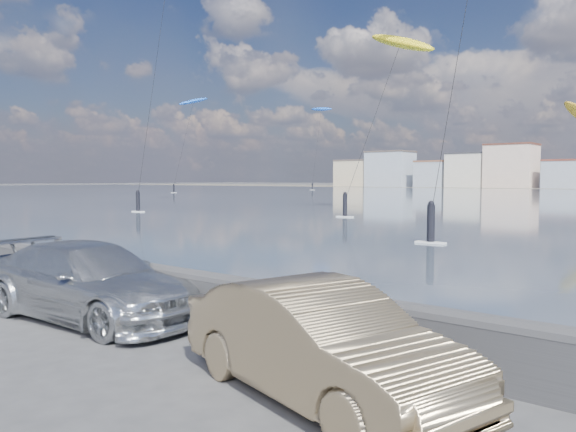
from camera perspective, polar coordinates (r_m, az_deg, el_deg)
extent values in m
plane|color=#333335|center=(10.31, -19.18, -13.23)|extent=(700.00, 700.00, 0.00)
cube|color=#28282B|center=(11.78, -7.87, -8.65)|extent=(400.00, 0.35, 0.90)
cylinder|color=#28282B|center=(11.69, -7.89, -6.49)|extent=(400.00, 0.36, 0.36)
cube|color=beige|center=(225.92, 6.87, 4.27)|extent=(14.00, 11.00, 10.00)
cube|color=#4C423D|center=(226.03, 6.88, 5.61)|extent=(14.28, 11.22, 0.60)
cube|color=#9EA8B7|center=(218.07, 10.33, 4.65)|extent=(16.00, 12.00, 13.00)
cube|color=#4C423D|center=(218.29, 10.36, 6.43)|extent=(16.32, 12.24, 0.60)
cube|color=#9EA8B7|center=(210.19, 14.52, 4.08)|extent=(11.00, 10.00, 9.00)
cube|color=brown|center=(210.28, 14.55, 5.39)|extent=(11.22, 10.20, 0.60)
cube|color=beige|center=(205.14, 17.84, 4.38)|extent=(13.00, 11.00, 11.50)
cube|color=#2D2D33|center=(205.31, 17.88, 6.06)|extent=(13.26, 11.22, 0.60)
cube|color=beige|center=(200.36, 21.73, 4.67)|extent=(15.00, 12.00, 14.00)
cube|color=#562D23|center=(200.64, 21.78, 6.75)|extent=(15.30, 12.24, 0.60)
cube|color=#9EA8B7|center=(196.02, 26.33, 3.76)|extent=(12.00, 10.00, 8.50)
cube|color=brown|center=(196.10, 26.37, 5.09)|extent=(12.24, 10.20, 0.60)
imported|color=silver|center=(12.71, -19.48, -6.27)|extent=(5.72, 2.66, 1.62)
imported|color=#9F8863|center=(7.75, 3.24, -12.69)|extent=(5.01, 2.85, 1.56)
ellipsoid|color=blue|center=(129.30, -9.58, 11.43)|extent=(2.63, 8.43, 3.08)
cube|color=white|center=(123.70, -11.52, 2.35)|extent=(1.40, 0.42, 0.08)
cylinder|color=black|center=(123.68, -11.53, 2.77)|extent=(0.36, 0.36, 1.70)
sphere|color=black|center=(123.67, -11.53, 3.18)|extent=(0.28, 0.28, 0.28)
cylinder|color=black|center=(126.12, -10.54, 7.27)|extent=(0.52, 6.35, 19.00)
ellipsoid|color=yellow|center=(52.31, 11.39, 16.90)|extent=(9.47, 6.88, 4.06)
cube|color=white|center=(43.90, 5.80, -0.06)|extent=(1.40, 0.42, 0.08)
cylinder|color=black|center=(43.85, 5.81, 1.11)|extent=(0.36, 0.36, 1.70)
sphere|color=black|center=(43.82, 5.82, 2.29)|extent=(0.28, 0.28, 0.28)
cylinder|color=black|center=(47.59, 8.79, 9.93)|extent=(0.24, 8.42, 13.63)
cube|color=white|center=(26.73, 14.28, -2.62)|extent=(1.40, 0.42, 0.08)
cylinder|color=black|center=(26.64, 14.31, -0.70)|extent=(0.36, 0.36, 1.70)
sphere|color=black|center=(26.59, 14.34, 1.23)|extent=(0.28, 0.28, 0.28)
ellipsoid|color=blue|center=(159.31, 3.41, 10.80)|extent=(9.48, 5.48, 2.26)
cube|color=white|center=(150.97, 2.49, 2.67)|extent=(1.40, 0.42, 0.08)
cylinder|color=black|center=(150.96, 2.49, 3.01)|extent=(0.36, 0.36, 1.70)
sphere|color=black|center=(150.95, 2.49, 3.35)|extent=(0.28, 0.28, 0.28)
cylinder|color=black|center=(154.78, 2.96, 7.07)|extent=(2.32, 7.24, 21.16)
cube|color=white|center=(52.39, -14.99, 0.45)|extent=(1.40, 0.42, 0.08)
cylinder|color=black|center=(52.35, -15.00, 1.43)|extent=(0.36, 0.36, 1.70)
sphere|color=black|center=(52.32, -15.02, 2.42)|extent=(0.28, 0.28, 0.28)
cylinder|color=black|center=(57.80, -12.52, 20.00)|extent=(1.93, 8.01, 35.82)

